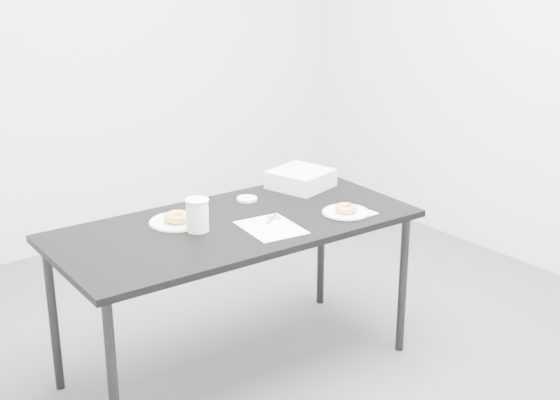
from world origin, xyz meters
TOP-DOWN VIEW (x-y plane):
  - floor at (0.00, 0.00)m, footprint 4.00×4.00m
  - wall_back at (0.00, 2.00)m, footprint 4.00×0.02m
  - wall_right at (2.00, 0.00)m, footprint 0.02×4.00m
  - table at (-0.12, 0.12)m, footprint 1.63×0.83m
  - scorecard at (-0.03, -0.03)m, footprint 0.26×0.31m
  - logo_patch at (0.05, 0.06)m, footprint 0.05×0.05m
  - pen at (0.03, 0.05)m, footprint 0.11×0.08m
  - napkin at (0.39, -0.12)m, footprint 0.15×0.15m
  - plate_near at (0.35, -0.10)m, footprint 0.22×0.22m
  - donut_near at (0.35, -0.10)m, footprint 0.11×0.11m
  - plate_far at (-0.32, 0.27)m, footprint 0.25×0.25m
  - donut_far at (-0.32, 0.27)m, footprint 0.15×0.15m
  - coffee_cup at (-0.30, 0.14)m, footprint 0.10×0.10m
  - cup_lid at (0.10, 0.33)m, footprint 0.10×0.10m
  - bakery_box at (0.43, 0.33)m, footprint 0.32×0.32m

SIDE VIEW (x-z plane):
  - floor at x=0.00m, z-range 0.00..0.00m
  - table at x=-0.12m, z-range 0.31..1.04m
  - scorecard at x=-0.03m, z-range 0.73..0.73m
  - napkin at x=0.39m, z-range 0.73..0.73m
  - plate_far at x=-0.32m, z-range 0.73..0.74m
  - logo_patch at x=0.05m, z-range 0.73..0.74m
  - plate_near at x=0.35m, z-range 0.73..0.74m
  - cup_lid at x=0.10m, z-range 0.73..0.74m
  - pen at x=0.03m, z-range 0.73..0.74m
  - donut_near at x=0.35m, z-range 0.74..0.77m
  - donut_far at x=-0.32m, z-range 0.74..0.78m
  - bakery_box at x=0.43m, z-range 0.73..0.82m
  - coffee_cup at x=-0.30m, z-range 0.73..0.87m
  - wall_back at x=0.00m, z-range 0.00..2.70m
  - wall_right at x=2.00m, z-range 0.00..2.70m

